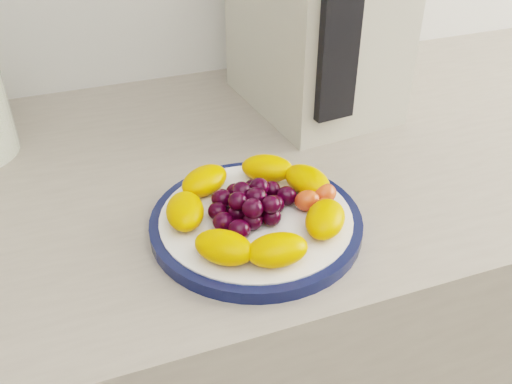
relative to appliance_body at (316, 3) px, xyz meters
name	(u,v)px	position (x,y,z in m)	size (l,w,h in m)	color
counter	(215,380)	(-0.21, -0.12, -0.61)	(3.50, 0.60, 0.90)	gray
plate_rim	(256,223)	(-0.19, -0.27, -0.15)	(0.24, 0.24, 0.01)	#0D153B
plate_face	(256,222)	(-0.19, -0.27, -0.15)	(0.22, 0.22, 0.02)	white
appliance_body	(316,3)	(0.00, 0.00, 0.00)	(0.18, 0.25, 0.31)	#B8B3A1
appliance_panel	(339,32)	(-0.03, -0.13, 0.00)	(0.05, 0.02, 0.23)	black
fruit_plate	(258,205)	(-0.19, -0.27, -0.13)	(0.21, 0.20, 0.04)	orange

